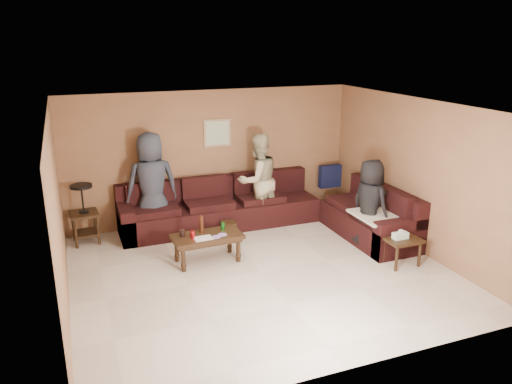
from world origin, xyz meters
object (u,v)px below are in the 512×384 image
coffee_table (207,239)px  person_left (152,185)px  waste_bin (229,230)px  person_middle (258,180)px  end_table_left (84,213)px  side_table_right (402,242)px  sectional_sofa (272,214)px  person_right (370,204)px

coffee_table → person_left: person_left is taller
coffee_table → waste_bin: 1.05m
coffee_table → waste_bin: size_ratio=3.68×
waste_bin → person_middle: bearing=30.5°
end_table_left → side_table_right: size_ratio=1.78×
sectional_sofa → coffee_table: (-1.47, -0.86, 0.06)m
person_left → person_middle: bearing=172.3°
end_table_left → side_table_right: bearing=-30.5°
end_table_left → person_right: bearing=-22.6°
coffee_table → side_table_right: coffee_table is taller
person_left → person_right: (3.30, -1.82, -0.18)m
side_table_right → person_middle: (-1.45, 2.43, 0.49)m
sectional_sofa → coffee_table: sectional_sofa is taller
coffee_table → person_middle: person_middle is taller
sectional_sofa → coffee_table: size_ratio=4.19×
waste_bin → person_right: size_ratio=0.20×
sectional_sofa → person_right: person_right is taller
person_left → coffee_table: bearing=110.2°
person_right → person_left: bearing=47.2°
end_table_left → waste_bin: 2.50m
coffee_table → person_left: (-0.58, 1.44, 0.55)m
end_table_left → person_middle: (3.10, -0.25, 0.33)m
side_table_right → coffee_table: bearing=156.8°
person_middle → end_table_left: bearing=-17.8°
side_table_right → person_right: bearing=95.2°
sectional_sofa → waste_bin: sectional_sofa is taller
sectional_sofa → side_table_right: 2.45m
coffee_table → side_table_right: size_ratio=1.89×
end_table_left → person_middle: size_ratio=0.60×
coffee_table → person_left: 1.65m
coffee_table → side_table_right: 3.04m
waste_bin → end_table_left: bearing=164.1°
sectional_sofa → end_table_left: bearing=169.0°
person_left → person_right: size_ratio=1.23×
waste_bin → person_left: size_ratio=0.16×
side_table_right → person_left: 4.32m
sectional_sofa → person_middle: 0.68m
sectional_sofa → side_table_right: size_ratio=7.92×
sectional_sofa → side_table_right: sectional_sofa is taller
side_table_right → waste_bin: (-2.17, 2.01, -0.23)m
person_left → person_middle: person_left is taller
person_right → waste_bin: bearing=46.6°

